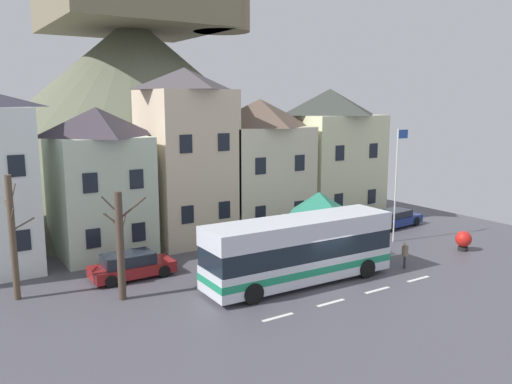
{
  "coord_description": "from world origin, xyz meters",
  "views": [
    {
      "loc": [
        -16.74,
        -19.24,
        9.17
      ],
      "look_at": [
        -1.77,
        3.94,
        4.35
      ],
      "focal_mm": 36.45,
      "sensor_mm": 36.0,
      "label": 1
    }
  ],
  "objects_px": {
    "bare_tree_00": "(13,236)",
    "parked_car_01": "(131,266)",
    "harbour_buoy": "(463,240)",
    "townhouse_01": "(99,181)",
    "pedestrian_00": "(374,243)",
    "townhouse_04": "(329,154)",
    "bare_tree_01": "(120,244)",
    "bus_shelter": "(319,204)",
    "pedestrian_01": "(405,253)",
    "parked_car_00": "(344,227)",
    "flagpole": "(397,177)",
    "public_bench": "(320,233)",
    "townhouse_03": "(260,165)",
    "transit_bus": "(300,251)",
    "parked_car_02": "(394,218)",
    "hilltop_castle": "(136,102)",
    "townhouse_02": "(186,156)"
  },
  "relations": [
    {
      "from": "flagpole",
      "to": "bare_tree_00",
      "type": "bearing_deg",
      "value": 173.78
    },
    {
      "from": "townhouse_02",
      "to": "parked_car_00",
      "type": "height_order",
      "value": "townhouse_02"
    },
    {
      "from": "transit_bus",
      "to": "parked_car_00",
      "type": "height_order",
      "value": "transit_bus"
    },
    {
      "from": "parked_car_01",
      "to": "bare_tree_01",
      "type": "height_order",
      "value": "bare_tree_01"
    },
    {
      "from": "townhouse_03",
      "to": "bare_tree_00",
      "type": "height_order",
      "value": "townhouse_03"
    },
    {
      "from": "transit_bus",
      "to": "hilltop_castle",
      "type": "bearing_deg",
      "value": 87.57
    },
    {
      "from": "pedestrian_01",
      "to": "parked_car_02",
      "type": "bearing_deg",
      "value": 45.85
    },
    {
      "from": "hilltop_castle",
      "to": "bus_shelter",
      "type": "relative_size",
      "value": 10.54
    },
    {
      "from": "pedestrian_01",
      "to": "townhouse_04",
      "type": "bearing_deg",
      "value": 67.96
    },
    {
      "from": "parked_car_00",
      "to": "townhouse_01",
      "type": "bearing_deg",
      "value": -12.55
    },
    {
      "from": "transit_bus",
      "to": "parked_car_02",
      "type": "height_order",
      "value": "transit_bus"
    },
    {
      "from": "parked_car_00",
      "to": "parked_car_01",
      "type": "xyz_separation_m",
      "value": [
        -15.11,
        -0.16,
        -0.02
      ]
    },
    {
      "from": "bus_shelter",
      "to": "bare_tree_01",
      "type": "distance_m",
      "value": 12.44
    },
    {
      "from": "townhouse_03",
      "to": "flagpole",
      "type": "relative_size",
      "value": 1.26
    },
    {
      "from": "harbour_buoy",
      "to": "flagpole",
      "type": "bearing_deg",
      "value": 116.7
    },
    {
      "from": "townhouse_04",
      "to": "parked_car_02",
      "type": "relative_size",
      "value": 2.13
    },
    {
      "from": "bare_tree_01",
      "to": "pedestrian_01",
      "type": "bearing_deg",
      "value": -14.95
    },
    {
      "from": "townhouse_03",
      "to": "transit_bus",
      "type": "distance_m",
      "value": 11.9
    },
    {
      "from": "harbour_buoy",
      "to": "townhouse_03",
      "type": "bearing_deg",
      "value": 123.29
    },
    {
      "from": "townhouse_02",
      "to": "pedestrian_01",
      "type": "height_order",
      "value": "townhouse_02"
    },
    {
      "from": "hilltop_castle",
      "to": "bare_tree_01",
      "type": "xyz_separation_m",
      "value": [
        -10.3,
        -25.44,
        -6.46
      ]
    },
    {
      "from": "townhouse_01",
      "to": "townhouse_03",
      "type": "distance_m",
      "value": 11.38
    },
    {
      "from": "townhouse_03",
      "to": "public_bench",
      "type": "bearing_deg",
      "value": -69.29
    },
    {
      "from": "townhouse_04",
      "to": "bare_tree_00",
      "type": "bearing_deg",
      "value": -166.32
    },
    {
      "from": "townhouse_03",
      "to": "public_bench",
      "type": "xyz_separation_m",
      "value": [
        1.77,
        -4.67,
        -4.19
      ]
    },
    {
      "from": "pedestrian_00",
      "to": "flagpole",
      "type": "relative_size",
      "value": 0.2
    },
    {
      "from": "pedestrian_01",
      "to": "public_bench",
      "type": "relative_size",
      "value": 0.8
    },
    {
      "from": "harbour_buoy",
      "to": "parked_car_02",
      "type": "bearing_deg",
      "value": 80.06
    },
    {
      "from": "bare_tree_00",
      "to": "parked_car_01",
      "type": "bearing_deg",
      "value": -0.12
    },
    {
      "from": "hilltop_castle",
      "to": "transit_bus",
      "type": "bearing_deg",
      "value": -93.95
    },
    {
      "from": "bare_tree_01",
      "to": "townhouse_03",
      "type": "bearing_deg",
      "value": 31.53
    },
    {
      "from": "pedestrian_01",
      "to": "bare_tree_00",
      "type": "distance_m",
      "value": 20.2
    },
    {
      "from": "pedestrian_00",
      "to": "parked_car_02",
      "type": "bearing_deg",
      "value": 34.07
    },
    {
      "from": "hilltop_castle",
      "to": "pedestrian_01",
      "type": "relative_size",
      "value": 28.13
    },
    {
      "from": "townhouse_04",
      "to": "hilltop_castle",
      "type": "relative_size",
      "value": 0.25
    },
    {
      "from": "bus_shelter",
      "to": "bare_tree_01",
      "type": "xyz_separation_m",
      "value": [
        -12.41,
        -0.74,
        -0.44
      ]
    },
    {
      "from": "bus_shelter",
      "to": "pedestrian_01",
      "type": "relative_size",
      "value": 2.67
    },
    {
      "from": "pedestrian_00",
      "to": "townhouse_04",
      "type": "bearing_deg",
      "value": 63.55
    },
    {
      "from": "transit_bus",
      "to": "flagpole",
      "type": "height_order",
      "value": "flagpole"
    },
    {
      "from": "transit_bus",
      "to": "parked_car_01",
      "type": "bearing_deg",
      "value": 143.92
    },
    {
      "from": "townhouse_04",
      "to": "hilltop_castle",
      "type": "bearing_deg",
      "value": 119.49
    },
    {
      "from": "townhouse_03",
      "to": "parked_car_01",
      "type": "xyz_separation_m",
      "value": [
        -11.52,
        -5.22,
        -4.01
      ]
    },
    {
      "from": "townhouse_03",
      "to": "parked_car_01",
      "type": "bearing_deg",
      "value": -155.63
    },
    {
      "from": "townhouse_04",
      "to": "bare_tree_01",
      "type": "xyz_separation_m",
      "value": [
        -19.85,
        -8.54,
        -2.41
      ]
    },
    {
      "from": "public_bench",
      "to": "harbour_buoy",
      "type": "bearing_deg",
      "value": -49.76
    },
    {
      "from": "bus_shelter",
      "to": "harbour_buoy",
      "type": "distance_m",
      "value": 9.47
    },
    {
      "from": "parked_car_01",
      "to": "public_bench",
      "type": "relative_size",
      "value": 2.41
    },
    {
      "from": "bus_shelter",
      "to": "parked_car_01",
      "type": "bearing_deg",
      "value": 169.97
    },
    {
      "from": "harbour_buoy",
      "to": "townhouse_01",
      "type": "bearing_deg",
      "value": 147.97
    },
    {
      "from": "bus_shelter",
      "to": "pedestrian_00",
      "type": "xyz_separation_m",
      "value": [
        2.46,
        -2.22,
        -2.28
      ]
    }
  ]
}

